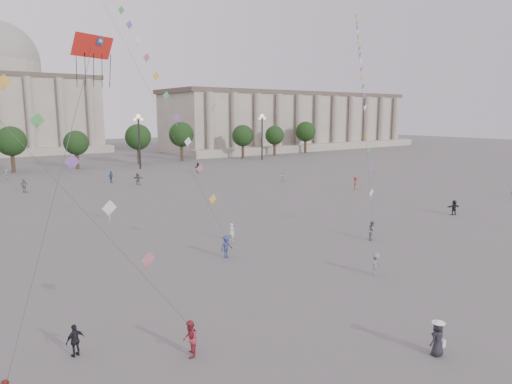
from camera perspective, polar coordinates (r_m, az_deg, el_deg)
ground at (r=26.95m, az=14.56°, el=-14.09°), size 360.00×360.00×0.00m
hall_east at (r=144.36m, az=4.61°, el=8.84°), size 84.00×26.22×17.20m
hall_central at (r=145.86m, az=-29.11°, el=9.95°), size 48.30×34.30×35.50m
tree_row at (r=95.45m, az=-24.63°, el=5.69°), size 137.12×5.12×8.00m
lamp_post_mid_east at (r=92.04m, az=-14.44°, el=7.37°), size 2.00×0.90×10.65m
lamp_post_far_east at (r=106.94m, az=0.77°, el=7.97°), size 2.00×0.90×10.65m
person_crowd_0 at (r=75.26m, az=-17.68°, el=1.82°), size 1.16×0.97×1.86m
person_crowd_3 at (r=53.32m, az=23.51°, el=-1.79°), size 1.58×0.99×1.63m
person_crowd_4 at (r=83.56m, az=-28.71°, el=1.84°), size 1.32×1.81×1.90m
person_crowd_6 at (r=32.02m, az=14.75°, el=-8.74°), size 1.08×0.74×1.54m
person_crowd_7 at (r=73.24m, az=3.39°, el=1.95°), size 1.51×0.66×1.58m
person_crowd_8 at (r=66.75m, az=12.33°, el=1.09°), size 1.38×1.21×1.86m
person_crowd_9 at (r=84.50m, az=-7.26°, el=3.04°), size 1.81×0.90×1.87m
person_crowd_12 at (r=71.95m, az=-14.54°, el=1.61°), size 1.49×1.66×1.83m
person_crowd_13 at (r=39.16m, az=-3.07°, el=-5.01°), size 0.55×0.66×1.54m
person_crowd_16 at (r=70.56m, az=-27.02°, el=0.74°), size 1.23×0.92×1.94m
tourist_4 at (r=22.94m, az=-21.66°, el=-16.85°), size 0.95×0.59×1.50m
kite_flyer_0 at (r=21.56m, az=-8.24°, el=-17.73°), size 0.98×1.04×1.69m
kite_flyer_1 at (r=34.63m, az=-3.71°, el=-6.82°), size 1.25×0.87×1.76m
kite_flyer_2 at (r=40.61m, az=14.35°, el=-4.69°), size 1.02×0.96×1.66m
hat_person at (r=22.96m, az=21.77°, el=-16.54°), size 0.80×0.60×1.69m
dragon_kite at (r=23.94m, az=-19.74°, el=14.95°), size 3.92×3.87×14.96m
kite_train_east at (r=69.39m, az=12.96°, el=15.23°), size 39.77×38.04×63.93m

